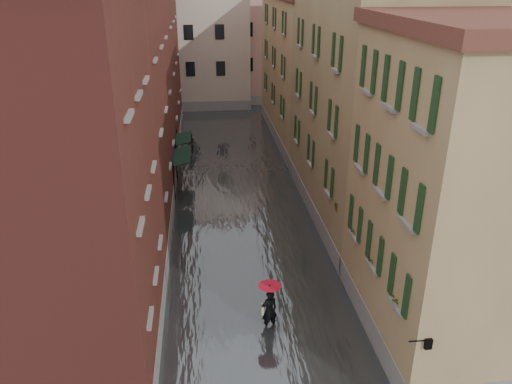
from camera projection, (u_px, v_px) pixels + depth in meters
ground at (260, 311)px, 21.14m from camera, size 120.00×120.00×0.00m
floodwater at (237, 189)px, 32.94m from camera, size 10.00×60.00×0.20m
building_left_near at (51, 199)px, 16.01m from camera, size 6.00×8.00×13.00m
building_left_mid at (108, 117)px, 26.13m from camera, size 6.00×14.00×12.50m
building_left_far at (137, 59)px, 39.49m from camera, size 6.00×16.00×14.00m
building_right_near at (462, 200)px, 17.73m from camera, size 6.00×8.00×11.50m
building_right_mid at (367, 105)px, 27.45m from camera, size 6.00×14.00×13.00m
building_right_far at (310, 71)px, 41.41m from camera, size 6.00×16.00×11.50m
building_end_cream at (190, 43)px, 52.85m from camera, size 12.00×9.00×13.00m
building_end_pink at (271, 44)px, 55.78m from camera, size 10.00×9.00×12.00m
awning_near at (181, 157)px, 31.69m from camera, size 1.09×3.35×2.80m
awning_far at (183, 139)px, 35.11m from camera, size 1.09×2.82×2.80m
wall_lantern at (427, 343)px, 14.91m from camera, size 0.71×0.22×0.35m
window_planters at (365, 240)px, 19.66m from camera, size 0.59×8.36×0.84m
pedestrian_main at (269, 304)px, 19.63m from camera, size 0.93×0.93×2.06m
pedestrian_far at (191, 144)px, 39.29m from camera, size 0.95×0.80×1.74m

